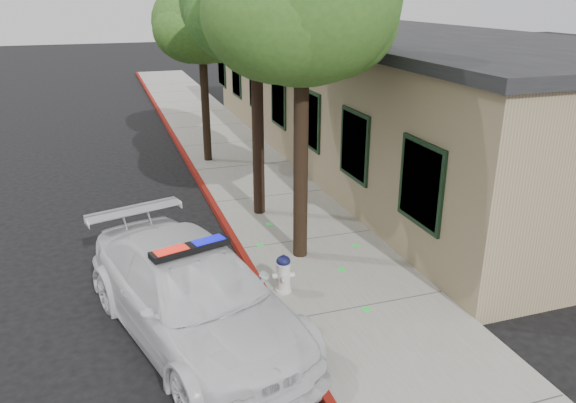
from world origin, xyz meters
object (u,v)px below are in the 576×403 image
Objects in this scene: clapboard_building at (387,95)px; street_tree_mid at (255,9)px; police_car at (194,295)px; street_tree_near at (303,9)px; street_tree_far at (202,26)px; fire_hydrant at (283,273)px.

street_tree_mid reaches higher than clapboard_building.
street_tree_mid is (2.42, 4.72, 4.26)m from police_car.
clapboard_building is 9.15m from street_tree_near.
street_tree_near is 2.69m from street_tree_mid.
street_tree_near is (2.59, 2.04, 4.31)m from police_car.
street_tree_mid is at bearing -86.44° from street_tree_far.
street_tree_far reaches higher than police_car.
police_car is 0.89× the size of street_tree_mid.
fire_hydrant is 0.13× the size of street_tree_far.
fire_hydrant is 6.09m from street_tree_mid.
police_car is 6.80m from street_tree_mid.
street_tree_near is 1.02× the size of street_tree_mid.
police_car is 0.87× the size of street_tree_near.
clapboard_building reaches higher than police_car.
police_car is at bearing -102.27° from street_tree_far.
police_car is 1.91m from fire_hydrant.
police_car is (-8.07, -8.74, -1.34)m from clapboard_building.
street_tree_far is at bearing 93.56° from street_tree_mid.
police_car is at bearing -150.11° from fire_hydrant.
street_tree_mid is at bearing 93.47° from street_tree_near.
street_tree_far reaches higher than fire_hydrant.
street_tree_near is 1.17× the size of street_tree_far.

